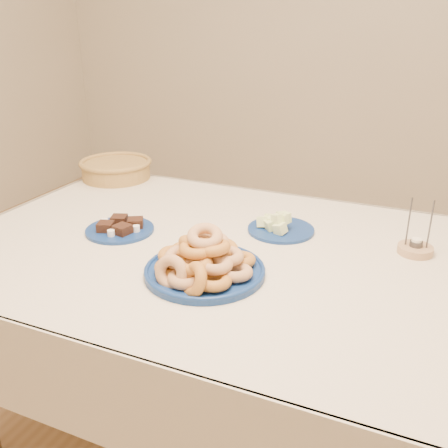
{
  "coord_description": "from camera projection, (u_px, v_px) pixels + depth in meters",
  "views": [
    {
      "loc": [
        0.52,
        -1.24,
        1.39
      ],
      "look_at": [
        0.0,
        -0.05,
        0.85
      ],
      "focal_mm": 40.0,
      "sensor_mm": 36.0,
      "label": 1
    }
  ],
  "objects": [
    {
      "name": "ground",
      "position": [
        230.0,
        439.0,
        1.77
      ],
      "size": [
        5.0,
        5.0,
        0.0
      ],
      "primitive_type": "plane",
      "color": "olive",
      "rests_on": "ground"
    },
    {
      "name": "dining_table",
      "position": [
        231.0,
        280.0,
        1.53
      ],
      "size": [
        1.71,
        1.11,
        0.75
      ],
      "color": "brown",
      "rests_on": "ground"
    },
    {
      "name": "donut_platter",
      "position": [
        203.0,
        262.0,
        1.32
      ],
      "size": [
        0.4,
        0.4,
        0.15
      ],
      "rotation": [
        0.0,
        0.0,
        -0.26
      ],
      "color": "navy",
      "rests_on": "dining_table"
    },
    {
      "name": "melon_plate",
      "position": [
        278.0,
        226.0,
        1.6
      ],
      "size": [
        0.26,
        0.26,
        0.07
      ],
      "rotation": [
        0.0,
        0.0,
        0.23
      ],
      "color": "navy",
      "rests_on": "dining_table"
    },
    {
      "name": "brownie_plate",
      "position": [
        120.0,
        228.0,
        1.6
      ],
      "size": [
        0.25,
        0.25,
        0.04
      ],
      "rotation": [
        0.0,
        0.0,
        0.17
      ],
      "color": "navy",
      "rests_on": "dining_table"
    },
    {
      "name": "wicker_basket",
      "position": [
        116.0,
        168.0,
        2.12
      ],
      "size": [
        0.38,
        0.38,
        0.08
      ],
      "rotation": [
        0.0,
        0.0,
        -0.31
      ],
      "color": "olive",
      "rests_on": "dining_table"
    },
    {
      "name": "candle_holder",
      "position": [
        415.0,
        248.0,
        1.45
      ],
      "size": [
        0.1,
        0.1,
        0.17
      ],
      "rotation": [
        0.0,
        0.0,
        0.01
      ],
      "color": "#A6805C",
      "rests_on": "dining_table"
    }
  ]
}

